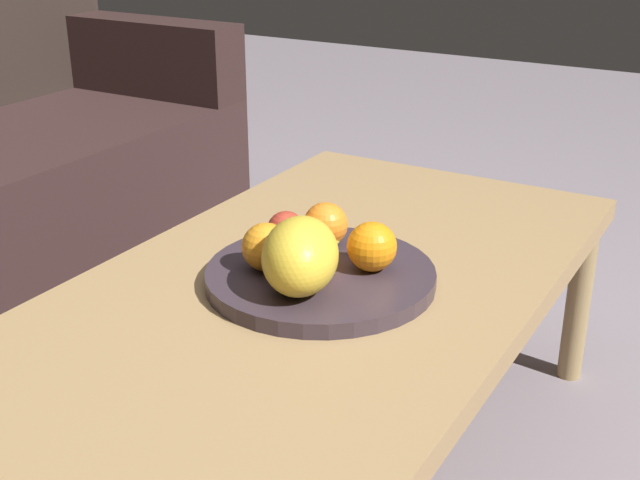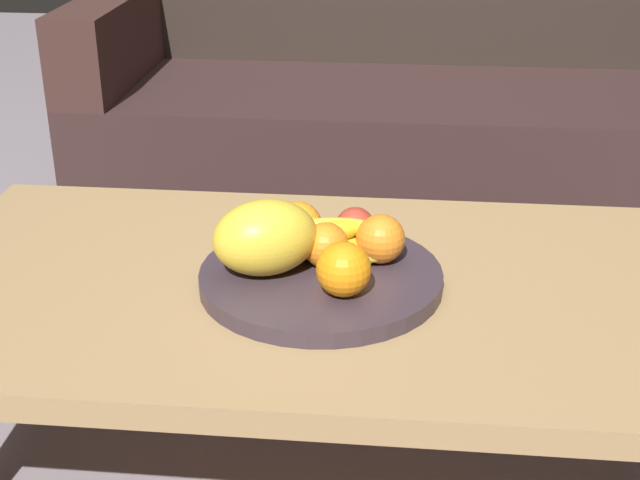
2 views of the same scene
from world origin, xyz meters
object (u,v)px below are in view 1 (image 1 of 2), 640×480
at_px(orange_right, 266,247).
at_px(orange_front, 314,246).
at_px(melon_large_front, 300,256).
at_px(orange_left, 326,225).
at_px(apple_front, 286,230).
at_px(fruit_bowl, 320,277).
at_px(orange_back, 372,247).
at_px(banana_bunch, 299,245).
at_px(coffee_table, 312,303).

bearing_deg(orange_right, orange_front, -49.89).
relative_size(melon_large_front, orange_right, 2.04).
bearing_deg(orange_left, orange_right, 165.71).
bearing_deg(apple_front, orange_right, -167.98).
bearing_deg(melon_large_front, fruit_bowl, 9.01).
relative_size(orange_back, banana_bunch, 0.45).
relative_size(coffee_table, banana_bunch, 7.22).
bearing_deg(orange_front, melon_large_front, -162.03).
relative_size(fruit_bowl, apple_front, 5.73).
xyz_separation_m(coffee_table, fruit_bowl, (-0.00, -0.02, 0.05)).
relative_size(orange_front, orange_back, 0.88).
xyz_separation_m(orange_left, apple_front, (-0.04, 0.05, -0.01)).
bearing_deg(coffee_table, apple_front, 59.56).
bearing_deg(coffee_table, banana_bunch, 80.48).
distance_m(coffee_table, fruit_bowl, 0.05).
distance_m(orange_front, orange_left, 0.08).
bearing_deg(orange_right, orange_back, -60.21).
height_order(orange_right, banana_bunch, orange_right).
relative_size(melon_large_front, orange_front, 2.25).
relative_size(melon_large_front, orange_back, 1.99).
xyz_separation_m(melon_large_front, orange_right, (0.04, 0.09, -0.02)).
relative_size(melon_large_front, banana_bunch, 0.89).
height_order(fruit_bowl, orange_right, orange_right).
distance_m(melon_large_front, orange_front, 0.09).
relative_size(fruit_bowl, orange_right, 4.76).
relative_size(fruit_bowl, orange_front, 5.26).
distance_m(fruit_bowl, melon_large_front, 0.11).
height_order(fruit_bowl, apple_front, apple_front).
height_order(orange_left, orange_back, orange_back).
bearing_deg(orange_back, orange_left, 66.79).
height_order(fruit_bowl, orange_back, orange_back).
bearing_deg(orange_front, banana_bunch, 92.25).
bearing_deg(orange_right, apple_front, 12.02).
bearing_deg(melon_large_front, orange_right, 66.38).
relative_size(orange_front, banana_bunch, 0.40).
bearing_deg(fruit_bowl, orange_right, 119.73).
height_order(melon_large_front, orange_front, melon_large_front).
relative_size(coffee_table, fruit_bowl, 3.47).
relative_size(fruit_bowl, melon_large_front, 2.34).
relative_size(orange_front, apple_front, 1.09).
bearing_deg(melon_large_front, coffee_table, 19.41).
distance_m(orange_right, apple_front, 0.09).
height_order(coffee_table, banana_bunch, banana_bunch).
bearing_deg(apple_front, melon_large_front, -140.19).
xyz_separation_m(fruit_bowl, apple_front, (0.05, 0.09, 0.04)).
relative_size(apple_front, banana_bunch, 0.36).
distance_m(orange_left, orange_right, 0.13).
distance_m(coffee_table, orange_right, 0.12).
height_order(orange_front, banana_bunch, orange_front).
bearing_deg(melon_large_front, orange_back, -25.68).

